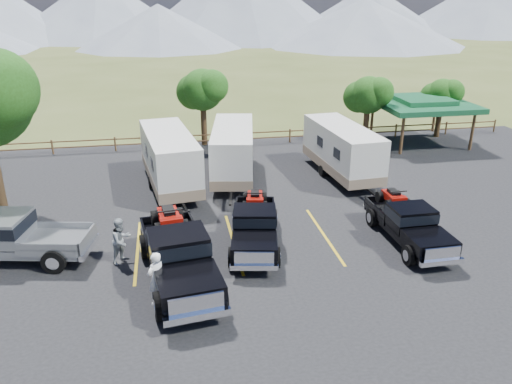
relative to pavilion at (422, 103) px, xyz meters
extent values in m
plane|color=#404A1F|center=(-13.00, -17.00, -2.79)|extent=(320.00, 320.00, 0.00)
cube|color=black|center=(-13.00, -14.00, -2.77)|extent=(44.00, 34.00, 0.04)
cube|color=gold|center=(-19.00, -13.00, -2.74)|extent=(0.12, 5.50, 0.01)
cube|color=gold|center=(-15.00, -13.00, -2.74)|extent=(0.12, 5.50, 0.01)
cube|color=gold|center=(-11.00, -13.00, -2.74)|extent=(0.12, 5.50, 0.01)
cube|color=gold|center=(-7.00, -13.00, -2.74)|extent=(0.12, 5.50, 0.01)
cylinder|color=#312213|center=(-4.00, 0.00, -1.39)|extent=(0.39, 0.39, 2.80)
sphere|color=#1F4711|center=(-4.00, 0.00, 0.71)|extent=(2.52, 2.52, 2.52)
sphere|color=#1F4711|center=(-3.46, -0.45, 0.98)|extent=(1.98, 1.98, 1.98)
sphere|color=#1F4711|center=(-4.50, 0.40, 0.53)|extent=(2.16, 2.16, 2.16)
cylinder|color=#312213|center=(2.00, 1.00, -1.53)|extent=(0.38, 0.38, 2.52)
sphere|color=#1F4711|center=(2.00, 1.00, 0.36)|extent=(2.24, 2.24, 2.24)
sphere|color=#1F4711|center=(2.48, 0.60, 0.60)|extent=(1.76, 1.76, 1.76)
sphere|color=#1F4711|center=(1.55, 1.35, 0.20)|extent=(1.92, 1.92, 1.92)
cylinder|color=#312213|center=(-15.00, 2.00, -1.25)|extent=(0.41, 0.41, 3.08)
sphere|color=#1F4711|center=(-15.00, 2.00, 1.06)|extent=(2.80, 2.80, 2.80)
sphere|color=#1F4711|center=(-14.40, 1.50, 1.36)|extent=(2.20, 2.20, 2.20)
sphere|color=#1F4711|center=(-15.56, 2.44, 0.86)|extent=(2.40, 2.40, 2.40)
cylinder|color=brown|center=(-25.00, 1.50, -2.29)|extent=(0.12, 0.12, 1.00)
cylinder|color=brown|center=(-21.00, 1.50, -2.29)|extent=(0.12, 0.12, 1.00)
cylinder|color=brown|center=(-17.00, 1.50, -2.29)|extent=(0.12, 0.12, 1.00)
cylinder|color=brown|center=(-13.00, 1.50, -2.29)|extent=(0.12, 0.12, 1.00)
cylinder|color=brown|center=(-9.00, 1.50, -2.29)|extent=(0.12, 0.12, 1.00)
cylinder|color=brown|center=(-5.00, 1.50, -2.29)|extent=(0.12, 0.12, 1.00)
cylinder|color=brown|center=(-1.00, 1.50, -2.29)|extent=(0.12, 0.12, 1.00)
cylinder|color=brown|center=(3.00, 1.50, -2.29)|extent=(0.12, 0.12, 1.00)
cylinder|color=brown|center=(7.00, 1.50, -2.29)|extent=(0.12, 0.12, 1.00)
cube|color=brown|center=(-11.00, 1.50, -2.34)|extent=(36.00, 0.06, 0.08)
cube|color=brown|center=(-11.00, 1.50, -1.94)|extent=(36.00, 0.06, 0.08)
cylinder|color=brown|center=(-2.50, -2.50, -1.49)|extent=(0.20, 0.20, 2.60)
cylinder|color=brown|center=(-2.50, 2.50, -1.49)|extent=(0.20, 0.20, 2.60)
cylinder|color=brown|center=(2.50, -2.50, -1.49)|extent=(0.20, 0.20, 2.60)
cylinder|color=brown|center=(2.50, 2.50, -1.49)|extent=(0.20, 0.20, 2.60)
cube|color=#195833|center=(0.00, 0.00, -0.04)|extent=(6.20, 6.20, 0.35)
cube|color=#195833|center=(0.00, 0.00, 0.26)|extent=(3.50, 3.50, 0.35)
cone|color=slate|center=(-31.00, 95.00, 4.21)|extent=(44.00, 44.00, 14.00)
cone|color=slate|center=(35.00, 97.00, 3.21)|extent=(40.00, 40.00, 12.00)
cone|color=slate|center=(67.00, 93.00, 4.71)|extent=(50.00, 50.00, 15.00)
cone|color=slate|center=(-18.00, 70.00, 1.21)|extent=(32.00, 32.00, 8.00)
cone|color=slate|center=(22.00, 67.00, 1.71)|extent=(40.00, 40.00, 9.00)
cube|color=black|center=(-17.35, -15.62, -2.07)|extent=(2.81, 6.37, 0.39)
cube|color=black|center=(-17.07, -17.67, -1.67)|extent=(2.32, 2.21, 0.54)
cube|color=black|center=(-17.34, -15.75, -1.29)|extent=(2.24, 1.95, 1.08)
cube|color=black|center=(-17.34, -15.75, -1.13)|extent=(2.30, 2.02, 0.49)
cube|color=black|center=(-17.62, -13.69, -1.77)|extent=(2.41, 2.85, 0.59)
cube|color=white|center=(-16.92, -18.76, -1.72)|extent=(1.72, 0.32, 0.59)
cube|color=white|center=(-16.91, -18.83, -2.13)|extent=(2.13, 0.48, 0.24)
cube|color=white|center=(-17.80, -12.40, -2.13)|extent=(2.12, 0.46, 0.24)
cylinder|color=black|center=(-18.07, -17.88, -2.26)|extent=(0.45, 1.01, 0.97)
cylinder|color=black|center=(-16.06, -17.60, -2.26)|extent=(0.45, 1.01, 0.97)
cylinder|color=black|center=(-18.65, -13.64, -2.26)|extent=(0.45, 1.01, 0.97)
cylinder|color=black|center=(-16.64, -13.36, -2.26)|extent=(0.45, 1.01, 0.97)
cube|color=maroon|center=(-17.62, -13.69, -1.04)|extent=(0.94, 1.50, 0.38)
cube|color=black|center=(-17.62, -13.69, -0.77)|extent=(0.54, 0.86, 0.19)
cube|color=maroon|center=(-17.54, -14.28, -0.93)|extent=(0.91, 0.49, 0.24)
cylinder|color=black|center=(-17.55, -14.17, -0.55)|extent=(0.97, 0.20, 0.06)
cylinder|color=black|center=(-18.02, -14.34, -1.26)|extent=(0.36, 0.64, 0.61)
cylinder|color=black|center=(-17.06, -14.21, -1.26)|extent=(0.36, 0.64, 0.61)
cylinder|color=black|center=(-18.18, -13.17, -1.26)|extent=(0.36, 0.64, 0.61)
cylinder|color=black|center=(-17.22, -13.03, -1.26)|extent=(0.36, 0.64, 0.61)
cube|color=black|center=(-14.16, -13.37, -2.17)|extent=(2.59, 5.41, 0.33)
cube|color=black|center=(-14.47, -15.09, -1.84)|extent=(2.02, 1.93, 0.46)
cube|color=black|center=(-14.18, -13.47, -1.52)|extent=(1.94, 1.71, 0.91)
cube|color=black|center=(-14.18, -13.47, -1.38)|extent=(1.99, 1.77, 0.41)
cube|color=black|center=(-13.86, -11.75, -1.92)|extent=(2.12, 2.47, 0.50)
cube|color=white|center=(-14.64, -16.00, -1.88)|extent=(1.45, 0.34, 0.50)
cube|color=white|center=(-14.65, -16.06, -2.23)|extent=(1.79, 0.48, 0.20)
cube|color=white|center=(-13.66, -10.68, -2.23)|extent=(1.78, 0.47, 0.20)
cylinder|color=black|center=(-15.33, -14.99, -2.34)|extent=(0.42, 0.86, 0.82)
cylinder|color=black|center=(-13.64, -15.30, -2.34)|extent=(0.42, 0.86, 0.82)
cylinder|color=black|center=(-14.67, -11.44, -2.34)|extent=(0.42, 0.86, 0.82)
cylinder|color=black|center=(-12.99, -11.75, -2.34)|extent=(0.42, 0.86, 0.82)
cube|color=maroon|center=(-13.86, -11.75, -1.31)|extent=(0.84, 1.28, 0.32)
cube|color=black|center=(-13.86, -11.75, -1.08)|extent=(0.48, 0.74, 0.16)
cube|color=maroon|center=(-13.95, -12.24, -1.22)|extent=(0.77, 0.45, 0.20)
cylinder|color=black|center=(-13.93, -12.16, -0.90)|extent=(0.82, 0.20, 0.05)
cylinder|color=black|center=(-14.35, -12.17, -1.49)|extent=(0.33, 0.54, 0.51)
cylinder|color=black|center=(-13.55, -12.32, -1.49)|extent=(0.33, 0.54, 0.51)
cylinder|color=black|center=(-14.17, -11.18, -1.49)|extent=(0.33, 0.54, 0.51)
cylinder|color=black|center=(-13.37, -11.33, -1.49)|extent=(0.33, 0.54, 0.51)
cube|color=black|center=(-7.72, -14.23, -2.18)|extent=(1.74, 5.15, 0.32)
cube|color=black|center=(-7.69, -15.96, -1.85)|extent=(1.75, 1.65, 0.45)
cube|color=black|center=(-7.71, -14.34, -1.53)|extent=(1.71, 1.43, 0.90)
cube|color=black|center=(-7.71, -14.34, -1.40)|extent=(1.75, 1.49, 0.40)
cube|color=black|center=(-7.74, -12.61, -1.93)|extent=(1.76, 2.19, 0.49)
cube|color=white|center=(-7.67, -16.87, -1.89)|extent=(1.44, 0.10, 0.49)
cube|color=white|center=(-7.67, -16.93, -2.23)|extent=(1.77, 0.19, 0.20)
cube|color=white|center=(-7.76, -11.53, -2.23)|extent=(1.77, 0.17, 0.20)
cylinder|color=black|center=(-8.53, -16.02, -2.34)|extent=(0.28, 0.81, 0.81)
cylinder|color=black|center=(-6.84, -16.00, -2.34)|extent=(0.28, 0.81, 0.81)
cylinder|color=black|center=(-8.59, -12.46, -2.34)|extent=(0.28, 0.81, 0.81)
cylinder|color=black|center=(-6.90, -12.43, -2.34)|extent=(0.28, 0.81, 0.81)
cube|color=maroon|center=(-7.74, -12.61, -1.33)|extent=(0.65, 1.18, 0.31)
cube|color=black|center=(-7.74, -12.61, -1.10)|extent=(0.37, 0.68, 0.16)
cube|color=maroon|center=(-7.73, -13.11, -1.24)|extent=(0.72, 0.33, 0.20)
cylinder|color=black|center=(-7.74, -13.02, -0.92)|extent=(0.81, 0.07, 0.05)
cylinder|color=black|center=(-8.14, -13.11, -1.51)|extent=(0.24, 0.51, 0.50)
cylinder|color=black|center=(-7.33, -13.10, -1.51)|extent=(0.24, 0.51, 0.50)
cylinder|color=black|center=(-8.16, -12.12, -1.51)|extent=(0.24, 0.51, 0.50)
cylinder|color=black|center=(-7.35, -12.11, -1.51)|extent=(0.24, 0.51, 0.50)
cube|color=white|center=(-17.46, -6.00, -0.97)|extent=(3.21, 7.26, 2.53)
cube|color=#7E6B57|center=(-17.46, -6.00, -1.95)|extent=(3.24, 7.30, 0.56)
cube|color=black|center=(-18.34, -7.90, -0.72)|extent=(0.14, 0.84, 0.56)
cube|color=black|center=(-16.09, -7.58, -0.72)|extent=(0.14, 0.84, 0.56)
cylinder|color=black|center=(-18.55, -5.88, -2.42)|extent=(0.32, 0.68, 0.65)
cylinder|color=black|center=(-16.46, -5.58, -2.42)|extent=(0.32, 0.68, 0.65)
cube|color=black|center=(-16.85, -10.31, -2.28)|extent=(0.35, 1.68, 0.09)
cube|color=white|center=(-13.93, -5.05, -1.02)|extent=(3.27, 7.09, 2.46)
cube|color=#7E6B57|center=(-13.93, -5.05, -1.97)|extent=(3.30, 7.13, 0.55)
cube|color=black|center=(-15.29, -6.55, -0.77)|extent=(0.15, 0.81, 0.55)
cube|color=black|center=(-13.12, -6.91, -0.77)|extent=(0.15, 0.81, 0.55)
cylinder|color=black|center=(-14.89, -4.61, -2.43)|extent=(0.33, 0.67, 0.64)
cylinder|color=black|center=(-12.87, -4.95, -2.43)|extent=(0.33, 0.67, 0.64)
cube|color=black|center=(-14.62, -9.22, -2.29)|extent=(0.38, 1.63, 0.09)
cube|color=white|center=(-7.79, -5.87, -1.03)|extent=(2.74, 6.93, 2.44)
cube|color=#7E6B57|center=(-7.79, -5.87, -1.98)|extent=(2.76, 6.97, 0.54)
cube|color=black|center=(-8.74, -7.65, -0.79)|extent=(0.09, 0.81, 0.54)
cube|color=black|center=(-6.56, -7.46, -0.79)|extent=(0.09, 0.81, 0.54)
cylinder|color=black|center=(-8.83, -5.69, -2.43)|extent=(0.28, 0.65, 0.63)
cylinder|color=black|center=(-6.80, -5.51, -2.43)|extent=(0.28, 0.65, 0.63)
cube|color=black|center=(-7.43, -10.05, -2.30)|extent=(0.25, 1.63, 0.09)
cube|color=gray|center=(-23.79, -12.87, -2.10)|extent=(6.10, 3.01, 0.37)
cube|color=gray|center=(-23.91, -12.85, -1.36)|extent=(1.95, 2.21, 1.02)
cube|color=black|center=(-23.91, -12.85, -1.21)|extent=(2.02, 2.26, 0.46)
cube|color=gray|center=(-21.98, -13.24, -1.82)|extent=(2.80, 2.42, 0.56)
cube|color=white|center=(-20.78, -13.48, -2.16)|extent=(0.56, 2.00, 0.23)
cylinder|color=black|center=(-21.61, -12.33, -2.29)|extent=(0.96, 0.48, 0.92)
cylinder|color=black|center=(-21.99, -14.22, -2.29)|extent=(0.96, 0.48, 0.92)
imported|color=white|center=(-18.14, -16.95, -1.78)|extent=(0.84, 0.81, 1.94)
imported|color=gray|center=(-19.51, -13.80, -1.82)|extent=(1.12, 1.14, 1.85)
camera|label=1|loc=(-17.39, -31.75, 7.14)|focal=35.00mm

